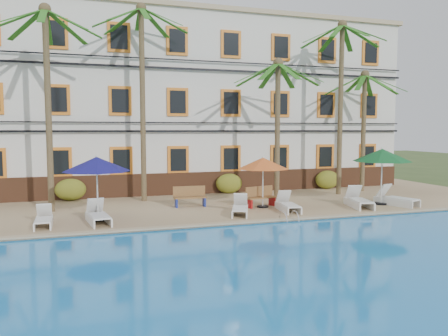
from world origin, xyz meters
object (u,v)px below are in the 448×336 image
object	(u,v)px
palm_e	(364,112)
lounger_c	(240,208)
palm_d	(341,85)
umbrella_green	(382,156)
lounger_a	(44,219)
palm_c	(278,108)
lounger_b	(98,216)
bench_left	(190,196)
pool_ladder	(289,220)
palm_b	(142,77)
bench_right	(260,196)
umbrella_red	(263,164)
lounger_e	(358,200)
palm_a	(47,80)
lounger_f	(396,199)
lounger_d	(288,205)
umbrella_blue	(97,165)

from	to	relation	value
palm_e	lounger_c	xyz separation A→B (m)	(-9.13, -4.58, -4.24)
palm_d	umbrella_green	bearing A→B (deg)	-89.12
lounger_a	palm_c	bearing A→B (deg)	16.17
palm_e	lounger_a	xyz separation A→B (m)	(-16.73, -4.49, -4.26)
lounger_b	bench_left	xyz separation A→B (m)	(4.13, 2.48, 0.18)
umbrella_green	pool_ladder	size ratio (longest dim) A/B	3.65
palm_b	bench_right	size ratio (longest dim) A/B	6.11
lounger_c	umbrella_red	bearing A→B (deg)	39.76
palm_e	lounger_b	bearing A→B (deg)	-162.96
palm_e	lounger_e	world-z (taller)	palm_e
palm_a	lounger_f	bearing A→B (deg)	-11.59
lounger_e	pool_ladder	xyz separation A→B (m)	(-4.31, -1.68, -0.31)
lounger_a	palm_b	bearing A→B (deg)	47.79
palm_c	pool_ladder	size ratio (longest dim) A/B	9.51
palm_a	palm_c	distance (m)	10.69
lounger_b	lounger_f	distance (m)	13.41
umbrella_green	lounger_d	xyz separation A→B (m)	(-4.96, -0.21, -2.04)
palm_e	umbrella_blue	size ratio (longest dim) A/B	2.69
lounger_b	pool_ladder	xyz separation A→B (m)	(7.12, -1.70, -0.29)
lounger_c	bench_right	world-z (taller)	bench_right
palm_d	lounger_d	xyz separation A→B (m)	(-4.90, -3.75, -5.64)
palm_e	umbrella_blue	world-z (taller)	palm_e
umbrella_blue	bench_left	world-z (taller)	umbrella_blue
palm_a	umbrella_red	world-z (taller)	palm_a
lounger_e	bench_right	bearing A→B (deg)	160.50
lounger_e	lounger_f	xyz separation A→B (m)	(1.98, -0.06, -0.00)
bench_left	lounger_e	bearing A→B (deg)	-18.95
umbrella_red	bench_left	xyz separation A→B (m)	(-3.10, 1.23, -1.53)
lounger_c	lounger_e	size ratio (longest dim) A/B	0.88
palm_c	lounger_d	xyz separation A→B (m)	(-0.88, -3.07, -4.34)
umbrella_green	lounger_e	bearing A→B (deg)	-167.56
umbrella_green	lounger_c	world-z (taller)	umbrella_green
bench_left	umbrella_red	bearing A→B (deg)	-21.60
umbrella_red	bench_left	size ratio (longest dim) A/B	1.54
palm_a	bench_left	distance (m)	7.89
palm_e	lounger_f	bearing A→B (deg)	-106.94
lounger_b	lounger_d	size ratio (longest dim) A/B	1.06
palm_c	palm_e	bearing A→B (deg)	12.93
palm_b	palm_a	bearing A→B (deg)	-158.00
palm_b	lounger_e	xyz separation A→B (m)	(9.10, -4.75, -5.75)
bench_right	pool_ladder	world-z (taller)	bench_right
lounger_d	pool_ladder	size ratio (longest dim) A/B	2.51
bench_right	lounger_e	bearing A→B (deg)	-19.50
lounger_b	pool_ladder	distance (m)	7.32
umbrella_blue	lounger_d	size ratio (longest dim) A/B	1.37
palm_a	lounger_e	distance (m)	14.61
umbrella_blue	umbrella_green	xyz separation A→B (m)	(12.87, -0.23, 0.13)
lounger_a	lounger_c	bearing A→B (deg)	-0.71
lounger_b	lounger_d	xyz separation A→B (m)	(7.92, 0.09, -0.02)
lounger_b	lounger_c	size ratio (longest dim) A/B	1.06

